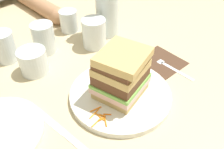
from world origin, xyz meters
The scene contains 24 objects.
ground_plane centered at (0.00, 0.00, 0.00)m, with size 3.00×3.00×0.00m, color #C6B289.
main_plate centered at (-0.01, -0.02, 0.01)m, with size 0.25×0.25×0.02m, color white.
sandwich centered at (-0.01, -0.02, 0.07)m, with size 0.14×0.13×0.12m.
carrot_shred_0 centered at (-0.10, -0.02, 0.02)m, with size 0.00×0.00×0.03m, color orange.
carrot_shred_1 centered at (-0.08, -0.04, 0.02)m, with size 0.00×0.00×0.02m, color orange.
carrot_shred_2 centered at (-0.09, -0.04, 0.02)m, with size 0.00×0.00×0.02m, color orange.
carrot_shred_3 centered at (-0.09, -0.01, 0.02)m, with size 0.00×0.00×0.03m, color orange.
carrot_shred_4 centered at (-0.10, -0.05, 0.02)m, with size 0.00×0.00×0.02m, color orange.
carrot_shred_5 centered at (-0.10, -0.06, 0.02)m, with size 0.00×0.00×0.03m, color orange.
carrot_shred_6 centered at (-0.10, -0.04, 0.02)m, with size 0.00×0.00×0.03m, color orange.
carrot_shred_7 centered at (-0.12, -0.04, 0.02)m, with size 0.00×0.00×0.03m, color orange.
carrot_shred_8 centered at (0.07, 0.01, 0.02)m, with size 0.00×0.00×0.02m, color orange.
carrot_shred_9 centered at (0.08, 0.00, 0.02)m, with size 0.00×0.00×0.02m, color orange.
carrot_shred_10 centered at (0.07, 0.02, 0.02)m, with size 0.00×0.00×0.02m, color orange.
carrot_shred_11 centered at (0.10, -0.01, 0.02)m, with size 0.00×0.00×0.02m, color orange.
carrot_shred_12 centered at (0.09, 0.01, 0.02)m, with size 0.00×0.00×0.03m, color orange.
napkin_dark centered at (0.18, 0.00, 0.00)m, with size 0.12×0.12×0.00m, color #4C3323.
fork centered at (0.18, -0.03, 0.00)m, with size 0.02×0.17×0.00m.
knife centered at (-0.18, -0.01, 0.00)m, with size 0.03×0.20×0.00m.
juice_glass centered at (0.10, 0.20, 0.04)m, with size 0.07×0.07×0.09m.
empty_tumbler_0 centered at (-0.03, 0.29, 0.05)m, with size 0.07×0.07×0.09m, color silver.
empty_tumbler_1 centered at (-0.14, 0.33, 0.05)m, with size 0.06×0.06×0.09m, color silver.
empty_tumbler_2 centered at (-0.11, 0.22, 0.04)m, with size 0.08×0.08×0.07m, color silver.
empty_tumbler_3 centered at (0.10, 0.34, 0.04)m, with size 0.06×0.06×0.07m, color silver.
Camera 1 is at (-0.32, -0.31, 0.44)m, focal length 38.86 mm.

